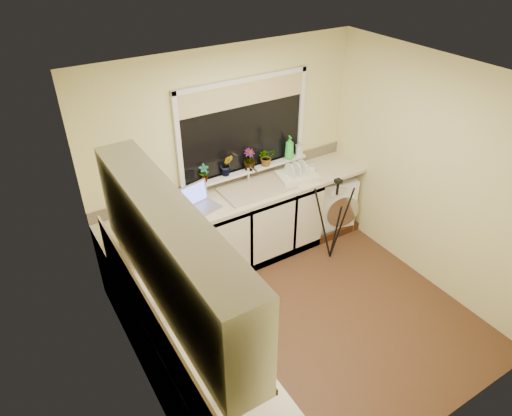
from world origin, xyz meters
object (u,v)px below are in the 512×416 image
object	(u,v)px
kettle	(179,290)
dish_rack	(297,176)
microwave	(146,239)
soap_bottle_green	(289,148)
cup_back	(312,169)
plant_d	(266,157)
soap_bottle_clear	(299,148)
tripod	(334,220)
glass_jug	(229,379)
cup_left	(214,359)
steel_jar	(178,314)
laptop	(199,202)
washing_machine	(329,201)
plant_a	(204,173)
plant_c	(249,159)
plant_b	(227,165)

from	to	relation	value
kettle	dish_rack	distance (m)	2.26
microwave	soap_bottle_green	xyz separation A→B (m)	(2.02, 0.60, 0.16)
cup_back	plant_d	bearing A→B (deg)	158.90
soap_bottle_clear	dish_rack	bearing A→B (deg)	-128.14
tripod	cup_back	size ratio (longest dim) A/B	9.97
dish_rack	soap_bottle_green	world-z (taller)	soap_bottle_green
kettle	tripod	world-z (taller)	kettle
glass_jug	plant_d	xyz separation A→B (m)	(1.75, 2.26, 0.18)
soap_bottle_green	cup_left	distance (m)	2.93
steel_jar	laptop	bearing A→B (deg)	58.32
soap_bottle_clear	cup_left	size ratio (longest dim) A/B	1.77
tripod	plant_d	xyz separation A→B (m)	(-0.46, 0.74, 0.62)
laptop	kettle	size ratio (longest dim) A/B	1.91
microwave	plant_d	xyz separation A→B (m)	(1.69, 0.60, 0.13)
washing_machine	kettle	xyz separation A→B (m)	(-2.56, -1.17, 0.63)
kettle	microwave	size ratio (longest dim) A/B	0.43
glass_jug	plant_a	distance (m)	2.48
dish_rack	plant_a	distance (m)	1.12
kettle	plant_c	bearing A→B (deg)	42.78
microwave	soap_bottle_green	distance (m)	2.11
dish_rack	cup_back	size ratio (longest dim) A/B	4.12
plant_d	cup_left	bearing A→B (deg)	-130.51
cup_left	soap_bottle_clear	bearing A→B (deg)	42.85
washing_machine	plant_b	world-z (taller)	plant_b
laptop	cup_back	distance (m)	1.48
tripod	microwave	world-z (taller)	microwave
plant_a	cup_back	bearing A→B (deg)	-9.61
plant_c	soap_bottle_clear	xyz separation A→B (m)	(0.71, 0.01, -0.04)
glass_jug	plant_a	bearing A→B (deg)	67.24
laptop	glass_jug	distance (m)	2.22
laptop	cup_left	bearing A→B (deg)	-125.50
steel_jar	soap_bottle_clear	bearing A→B (deg)	34.40
steel_jar	soap_bottle_clear	size ratio (longest dim) A/B	0.61
plant_c	cup_left	bearing A→B (deg)	-126.50
laptop	soap_bottle_clear	distance (m)	1.47
washing_machine	cup_left	world-z (taller)	cup_left
dish_rack	steel_jar	world-z (taller)	steel_jar
soap_bottle_green	cup_back	bearing A→B (deg)	-46.13
plant_a	dish_rack	bearing A→B (deg)	-13.99
microwave	cup_back	size ratio (longest dim) A/B	4.37
plant_a	plant_d	distance (m)	0.79
dish_rack	plant_c	size ratio (longest dim) A/B	1.76
glass_jug	soap_bottle_clear	bearing A→B (deg)	45.71
plant_a	glass_jug	bearing A→B (deg)	-112.76
washing_machine	cup_back	size ratio (longest dim) A/B	6.92
tripod	plant_b	size ratio (longest dim) A/B	4.21
laptop	microwave	xyz separation A→B (m)	(-0.73, -0.41, 0.07)
plant_b	soap_bottle_green	world-z (taller)	soap_bottle_green
tripod	plant_c	size ratio (longest dim) A/B	4.26
tripod	plant_a	distance (m)	1.59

